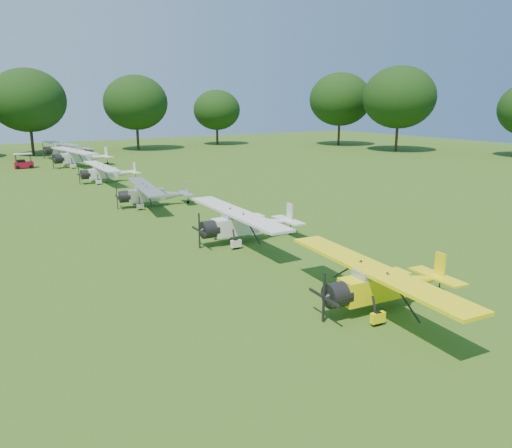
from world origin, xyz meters
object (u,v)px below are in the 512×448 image
(aircraft_4, at_px, (152,193))
(aircraft_7, at_px, (66,148))
(aircraft_2, at_px, (384,281))
(aircraft_3, at_px, (245,222))
(aircraft_5, at_px, (107,171))
(golf_cart, at_px, (23,163))
(aircraft_6, at_px, (80,156))

(aircraft_4, distance_m, aircraft_7, 40.46)
(aircraft_2, relative_size, aircraft_3, 0.97)
(aircraft_2, xyz_separation_m, aircraft_4, (-0.70, 24.10, -0.07))
(aircraft_7, bearing_deg, aircraft_5, -102.92)
(aircraft_4, bearing_deg, golf_cart, 109.39)
(aircraft_6, distance_m, aircraft_7, 12.48)
(aircraft_3, xyz_separation_m, aircraft_5, (-0.70, 26.44, -0.09))
(aircraft_5, xyz_separation_m, aircraft_7, (1.54, 26.58, 0.20))
(aircraft_4, bearing_deg, aircraft_5, 97.63)
(aircraft_4, bearing_deg, aircraft_6, 97.18)
(aircraft_5, distance_m, golf_cart, 17.10)
(aircraft_7, bearing_deg, aircraft_4, -102.35)
(aircraft_3, relative_size, aircraft_7, 0.91)
(aircraft_3, bearing_deg, aircraft_7, 91.79)
(aircraft_5, distance_m, aircraft_6, 14.15)
(aircraft_2, height_order, aircraft_6, aircraft_6)
(aircraft_6, height_order, aircraft_7, aircraft_6)
(aircraft_4, relative_size, aircraft_7, 0.83)
(aircraft_3, xyz_separation_m, aircraft_6, (-0.08, 40.58, 0.15))
(aircraft_2, relative_size, aircraft_4, 1.07)
(aircraft_3, height_order, aircraft_6, aircraft_6)
(aircraft_6, bearing_deg, aircraft_7, 77.88)
(aircraft_3, xyz_separation_m, aircraft_7, (0.84, 53.02, 0.11))
(aircraft_2, bearing_deg, aircraft_4, 97.48)
(aircraft_3, bearing_deg, aircraft_2, -89.27)
(golf_cart, bearing_deg, aircraft_7, 57.24)
(aircraft_7, distance_m, golf_cart, 12.78)
(golf_cart, bearing_deg, aircraft_2, -81.58)
(aircraft_4, xyz_separation_m, aircraft_7, (1.93, 40.42, 0.22))
(aircraft_5, relative_size, aircraft_6, 0.82)
(aircraft_6, relative_size, golf_cart, 5.34)
(aircraft_2, height_order, aircraft_4, aircraft_2)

